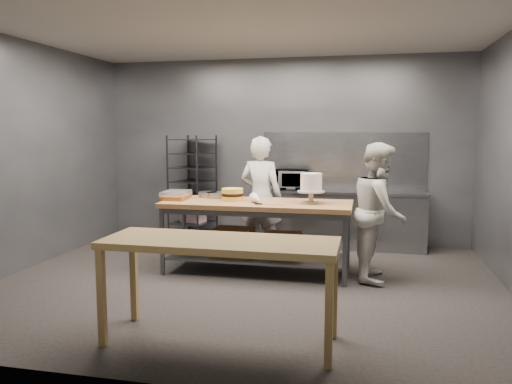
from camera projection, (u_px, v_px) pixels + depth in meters
The scene contains 16 objects.
ground at pixel (246, 283), 6.00m from camera, with size 6.00×6.00×0.00m, color black.
back_wall at pixel (282, 150), 8.24m from camera, with size 6.00×0.04×3.00m, color #4C4F54.
work_table at pixel (256, 228), 6.42m from camera, with size 2.40×0.90×0.92m.
near_counter at pixel (220, 250), 4.23m from camera, with size 2.00×0.70×0.90m.
back_counter at pixel (341, 218), 7.84m from camera, with size 2.60×0.60×0.90m.
splashback_panel at pixel (343, 160), 8.02m from camera, with size 2.60×0.02×0.90m, color slate.
speed_rack at pixel (193, 190), 8.24m from camera, with size 0.73×0.77×1.75m.
chef_behind at pixel (261, 198), 7.12m from camera, with size 0.64×0.42×1.75m, color silver.
chef_right at pixel (379, 211), 6.09m from camera, with size 0.82×0.64×1.68m, color beige.
microwave at pixel (290, 180), 7.94m from camera, with size 0.54×0.37×0.30m, color black.
frosted_cake_stand at pixel (311, 184), 6.19m from camera, with size 0.34×0.34×0.38m.
layer_cake at pixel (232, 195), 6.45m from camera, with size 0.28×0.28×0.16m.
cake_pans at pixel (214, 195), 6.75m from camera, with size 0.43×0.30×0.07m.
piping_bag at pixel (257, 199), 6.15m from camera, with size 0.12×0.12×0.38m, color white.
offset_spatula at pixel (266, 204), 6.10m from camera, with size 0.36×0.02×0.02m.
pastry_clamshells at pixel (176, 195), 6.60m from camera, with size 0.32×0.42×0.11m.
Camera 1 is at (1.38, -5.66, 1.81)m, focal length 35.00 mm.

